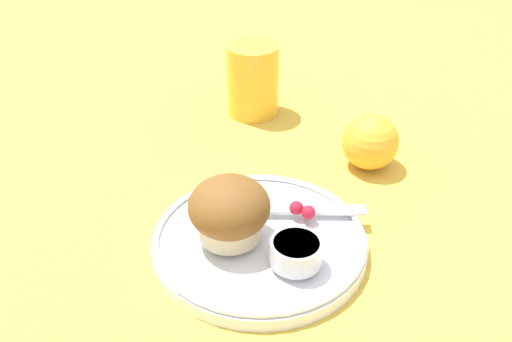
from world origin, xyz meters
TOP-DOWN VIEW (x-y plane):
  - ground_plane at (0.00, 0.00)m, footprint 3.00×3.00m
  - plate at (-0.00, -0.02)m, footprint 0.22×0.22m
  - muffin at (-0.02, -0.04)m, footprint 0.08×0.08m
  - cream_ramekin at (0.05, -0.04)m, footprint 0.05×0.05m
  - berry_pair at (0.02, 0.02)m, footprint 0.03×0.01m
  - butter_knife at (-0.00, 0.02)m, footprint 0.16×0.10m
  - orange_fruit at (0.03, 0.18)m, footprint 0.07×0.07m
  - juice_glass at (-0.17, 0.22)m, footprint 0.07×0.07m

SIDE VIEW (x-z plane):
  - ground_plane at x=0.00m, z-range 0.00..0.00m
  - plate at x=0.00m, z-range 0.00..0.02m
  - butter_knife at x=0.00m, z-range 0.02..0.02m
  - berry_pair at x=0.02m, z-range 0.02..0.03m
  - cream_ramekin at x=0.05m, z-range 0.02..0.04m
  - orange_fruit at x=0.03m, z-range 0.00..0.07m
  - juice_glass at x=-0.17m, z-range 0.00..0.10m
  - muffin at x=-0.02m, z-range 0.02..0.08m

